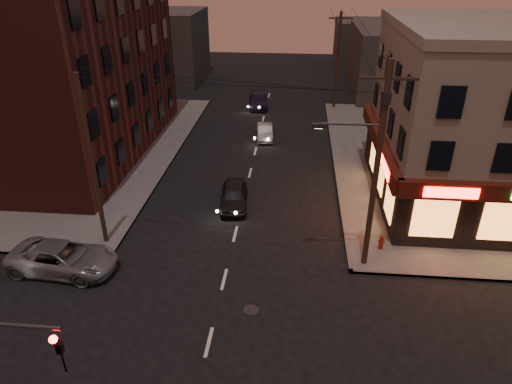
# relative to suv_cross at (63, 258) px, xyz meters

# --- Properties ---
(ground) EXTENTS (120.00, 120.00, 0.00)m
(ground) POSITION_rel_suv_cross_xyz_m (7.91, -4.00, -0.73)
(ground) COLOR black
(ground) RESTS_ON ground
(sidewalk_ne) EXTENTS (24.00, 28.00, 0.15)m
(sidewalk_ne) POSITION_rel_suv_cross_xyz_m (25.91, 15.00, -0.65)
(sidewalk_ne) COLOR #514F4C
(sidewalk_ne) RESTS_ON ground
(sidewalk_nw) EXTENTS (24.00, 28.00, 0.15)m
(sidewalk_nw) POSITION_rel_suv_cross_xyz_m (-10.09, 15.00, -0.65)
(sidewalk_nw) COLOR #514F4C
(sidewalk_nw) RESTS_ON ground
(brick_apartment) EXTENTS (12.00, 20.00, 13.00)m
(brick_apartment) POSITION_rel_suv_cross_xyz_m (-6.59, 15.00, 5.92)
(brick_apartment) COLOR #481B17
(brick_apartment) RESTS_ON sidewalk_nw
(bg_building_ne_a) EXTENTS (10.00, 12.00, 7.00)m
(bg_building_ne_a) POSITION_rel_suv_cross_xyz_m (21.91, 34.00, 2.77)
(bg_building_ne_a) COLOR #3F3D3A
(bg_building_ne_a) RESTS_ON ground
(bg_building_nw) EXTENTS (9.00, 10.00, 8.00)m
(bg_building_nw) POSITION_rel_suv_cross_xyz_m (-5.09, 38.00, 3.27)
(bg_building_nw) COLOR #3F3D3A
(bg_building_nw) RESTS_ON ground
(bg_building_ne_b) EXTENTS (8.00, 8.00, 6.00)m
(bg_building_ne_b) POSITION_rel_suv_cross_xyz_m (19.91, 48.00, 2.27)
(bg_building_ne_b) COLOR #3F3D3A
(bg_building_ne_b) RESTS_ON ground
(utility_pole_main) EXTENTS (4.20, 0.44, 10.00)m
(utility_pole_main) POSITION_rel_suv_cross_xyz_m (14.59, 1.80, 5.03)
(utility_pole_main) COLOR #382619
(utility_pole_main) RESTS_ON sidewalk_ne
(utility_pole_far) EXTENTS (0.26, 0.26, 9.00)m
(utility_pole_far) POSITION_rel_suv_cross_xyz_m (14.71, 28.00, 3.92)
(utility_pole_far) COLOR #382619
(utility_pole_far) RESTS_ON sidewalk_ne
(utility_pole_west) EXTENTS (0.24, 0.24, 9.00)m
(utility_pole_west) POSITION_rel_suv_cross_xyz_m (1.11, 2.50, 3.92)
(utility_pole_west) COLOR #382619
(utility_pole_west) RESTS_ON sidewalk_nw
(suv_cross) EXTENTS (5.42, 2.83, 1.46)m
(suv_cross) POSITION_rel_suv_cross_xyz_m (0.00, 0.00, 0.00)
(suv_cross) COLOR gray
(suv_cross) RESTS_ON ground
(sedan_near) EXTENTS (1.99, 4.17, 1.38)m
(sedan_near) POSITION_rel_suv_cross_xyz_m (7.41, 7.22, -0.04)
(sedan_near) COLOR black
(sedan_near) RESTS_ON ground
(sedan_mid) EXTENTS (1.58, 3.68, 1.18)m
(sedan_mid) POSITION_rel_suv_cross_xyz_m (8.44, 18.92, -0.14)
(sedan_mid) COLOR slate
(sedan_mid) RESTS_ON ground
(sedan_far) EXTENTS (2.32, 4.66, 1.30)m
(sedan_far) POSITION_rel_suv_cross_xyz_m (7.09, 27.73, -0.08)
(sedan_far) COLOR #1A1932
(sedan_far) RESTS_ON ground
(fire_hydrant) EXTENTS (0.36, 0.36, 0.81)m
(fire_hydrant) POSITION_rel_suv_cross_xyz_m (15.71, 3.11, -0.14)
(fire_hydrant) COLOR maroon
(fire_hydrant) RESTS_ON sidewalk_ne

